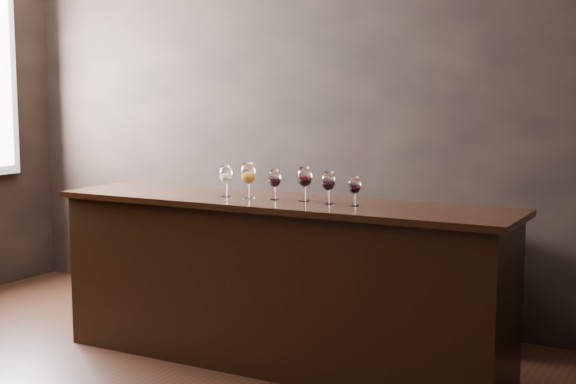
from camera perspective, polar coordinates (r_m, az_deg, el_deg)
The scene contains 10 objects.
room_shell at distance 4.42m, azimuth -16.57°, elevation 9.07°, with size 5.02×4.52×2.81m.
bar_counter at distance 4.84m, azimuth -0.70°, elevation -6.66°, with size 2.76×0.60×0.97m, color black.
bar_top at distance 4.75m, azimuth -0.71°, elevation -0.77°, with size 2.85×0.66×0.04m, color black.
back_bar_shelf at distance 5.74m, azimuth 2.47°, elevation -5.51°, with size 2.13×0.40×0.77m, color black.
glass_white at distance 4.91m, azimuth -4.42°, elevation 1.20°, with size 0.08×0.08×0.19m.
glass_amber at distance 4.81m, azimuth -2.84°, elevation 1.29°, with size 0.09×0.09×0.22m.
glass_red_a at distance 4.75m, azimuth -0.96°, elevation 0.92°, with size 0.08×0.08×0.18m.
glass_red_b at distance 4.68m, azimuth 1.20°, elevation 1.03°, with size 0.09×0.09×0.20m.
glass_red_c at distance 4.57m, azimuth 2.90°, elevation 0.73°, with size 0.08×0.08×0.19m.
glass_red_d at distance 4.50m, azimuth 4.76°, elevation 0.46°, with size 0.07×0.07×0.17m.
Camera 1 is at (2.95, -2.95, 1.64)m, focal length 50.00 mm.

